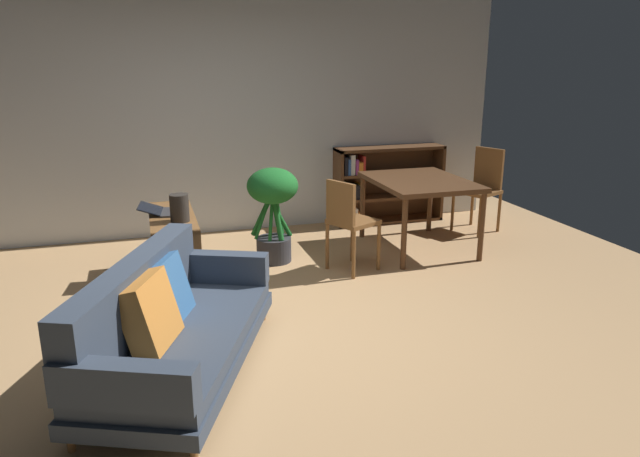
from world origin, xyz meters
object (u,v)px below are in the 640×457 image
(potted_floor_plant, at_px, (273,203))
(dining_chair_near, at_px, (349,219))
(media_console, at_px, (174,249))
(fabric_couch, at_px, (168,324))
(desk_speaker, at_px, (179,208))
(dining_chair_far, at_px, (482,185))
(bookshelf, at_px, (381,185))
(open_laptop, at_px, (166,211))
(dining_table, at_px, (420,186))

(potted_floor_plant, bearing_deg, dining_chair_near, -38.53)
(media_console, relative_size, dining_chair_near, 1.25)
(fabric_couch, xyz_separation_m, desk_speaker, (0.19, 1.42, 0.41))
(dining_chair_far, bearing_deg, dining_chair_near, -155.94)
(fabric_couch, bearing_deg, bookshelf, 48.03)
(fabric_couch, height_order, dining_chair_far, dining_chair_far)
(dining_chair_far, bearing_deg, media_console, -169.18)
(potted_floor_plant, bearing_deg, media_console, -163.24)
(desk_speaker, distance_m, potted_floor_plant, 1.08)
(fabric_couch, xyz_separation_m, dining_chair_far, (3.71, 2.33, 0.20))
(fabric_couch, height_order, media_console, fabric_couch)
(media_console, height_order, dining_chair_far, dining_chair_far)
(fabric_couch, relative_size, dining_chair_far, 2.07)
(open_laptop, distance_m, potted_floor_plant, 1.06)
(media_console, relative_size, desk_speaker, 4.71)
(potted_floor_plant, relative_size, dining_chair_near, 1.07)
(fabric_couch, height_order, open_laptop, fabric_couch)
(dining_table, height_order, dining_chair_far, dining_chair_far)
(fabric_couch, bearing_deg, media_console, 85.34)
(dining_chair_far, relative_size, bookshelf, 0.71)
(open_laptop, height_order, desk_speaker, desk_speaker)
(open_laptop, distance_m, desk_speaker, 0.35)
(dining_table, xyz_separation_m, bookshelf, (0.03, 1.12, -0.22))
(dining_chair_far, bearing_deg, potted_floor_plant, -171.52)
(media_console, distance_m, open_laptop, 0.36)
(fabric_couch, distance_m, dining_chair_near, 2.27)
(desk_speaker, bearing_deg, fabric_couch, -97.72)
(desk_speaker, bearing_deg, bookshelf, 32.43)
(dining_table, bearing_deg, open_laptop, -176.29)
(dining_chair_near, bearing_deg, potted_floor_plant, 141.47)
(fabric_couch, bearing_deg, open_laptop, 87.19)
(fabric_couch, distance_m, bookshelf, 4.08)
(open_laptop, height_order, bookshelf, bookshelf)
(dining_table, relative_size, bookshelf, 0.89)
(media_console, height_order, open_laptop, open_laptop)
(fabric_couch, height_order, desk_speaker, desk_speaker)
(potted_floor_plant, distance_m, dining_chair_far, 2.62)
(media_console, xyz_separation_m, dining_chair_near, (1.61, -0.20, 0.21))
(potted_floor_plant, bearing_deg, bookshelf, 34.07)
(fabric_couch, distance_m, desk_speaker, 1.49)
(media_console, height_order, potted_floor_plant, potted_floor_plant)
(dining_chair_near, bearing_deg, dining_table, 25.51)
(dining_chair_near, relative_size, dining_chair_far, 0.92)
(dining_chair_near, bearing_deg, dining_chair_far, 24.06)
(media_console, xyz_separation_m, dining_table, (2.56, 0.26, 0.37))
(fabric_couch, height_order, dining_table, same)
(potted_floor_plant, height_order, dining_chair_far, dining_chair_far)
(open_laptop, height_order, dining_chair_far, dining_chair_far)
(desk_speaker, bearing_deg, open_laptop, 108.72)
(open_laptop, bearing_deg, dining_chair_near, -9.80)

